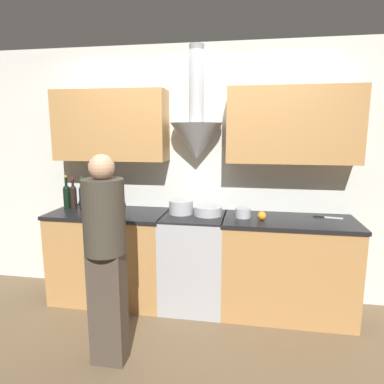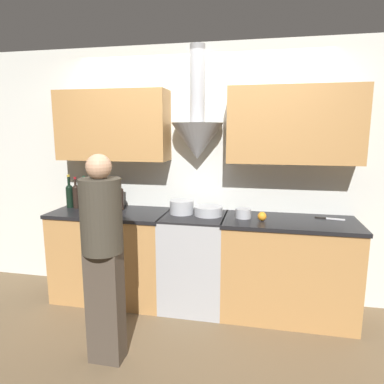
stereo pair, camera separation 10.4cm
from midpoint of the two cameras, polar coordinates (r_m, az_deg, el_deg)
name	(u,v)px [view 1 (the left image)]	position (r m, az deg, el deg)	size (l,w,h in m)	color
ground_plane	(188,321)	(3.42, -1.59, -20.68)	(12.00, 12.00, 0.00)	brown
wall_back	(199,159)	(3.52, 0.34, 5.44)	(8.40, 0.51, 2.60)	silver
counter_left	(111,255)	(3.73, -14.18, -10.20)	(1.18, 0.62, 0.94)	#B27F47
counter_right	(287,267)	(3.45, 14.74, -11.97)	(1.23, 0.62, 0.94)	#B27F47
stove_range	(194,260)	(3.49, -0.58, -11.33)	(0.60, 0.60, 0.94)	#A8AAAF
wine_bottle_0	(67,195)	(3.87, -20.86, -0.51)	(0.07, 0.07, 0.35)	black
wine_bottle_1	(74,196)	(3.81, -19.88, -0.61)	(0.07, 0.07, 0.33)	black
wine_bottle_2	(83,196)	(3.76, -18.53, -0.65)	(0.07, 0.07, 0.35)	black
wine_bottle_3	(91,197)	(3.73, -17.18, -0.83)	(0.08, 0.08, 0.32)	black
wine_bottle_4	(102,196)	(3.69, -15.58, -0.72)	(0.08, 0.08, 0.34)	black
wine_bottle_5	(110,198)	(3.64, -14.27, -1.02)	(0.07, 0.07, 0.33)	black
wine_bottle_6	(119,198)	(3.61, -12.89, -0.92)	(0.07, 0.07, 0.33)	black
stock_pot	(181,207)	(3.40, -2.70, -2.52)	(0.24, 0.24, 0.13)	#A8AAAF
mixing_bowl	(208,211)	(3.34, 1.81, -3.14)	(0.28, 0.28, 0.09)	#A8AAAF
orange_fruit	(262,216)	(3.22, 10.67, -3.91)	(0.08, 0.08, 0.08)	orange
saucepan	(243,213)	(3.28, 7.60, -3.47)	(0.15, 0.15, 0.09)	#A8AAAF
chefs_knife	(328,217)	(3.48, 20.97, -3.99)	(0.26, 0.07, 0.01)	silver
person_foreground_left	(106,252)	(2.62, -15.33, -9.55)	(0.30, 0.30, 1.60)	#473D33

